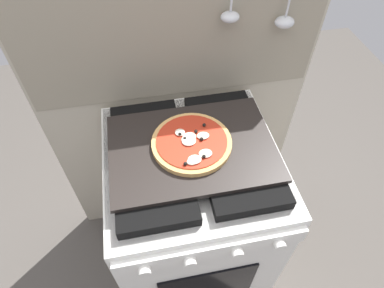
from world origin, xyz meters
TOP-DOWN VIEW (x-y plane):
  - ground_plane at (0.00, 0.00)m, footprint 4.00×4.00m
  - kitchen_backsplash at (0.00, 0.33)m, footprint 1.10×0.09m
  - stove at (-0.00, -0.00)m, footprint 0.60×0.64m
  - baking_tray at (0.00, 0.00)m, footprint 0.54×0.38m
  - pizza_left at (-0.00, 0.00)m, footprint 0.26×0.26m

SIDE VIEW (x-z plane):
  - ground_plane at x=0.00m, z-range 0.00..0.00m
  - stove at x=0.00m, z-range 0.00..0.90m
  - kitchen_backsplash at x=0.00m, z-range 0.01..1.56m
  - baking_tray at x=0.00m, z-range 0.90..0.92m
  - pizza_left at x=0.00m, z-range 0.91..0.94m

